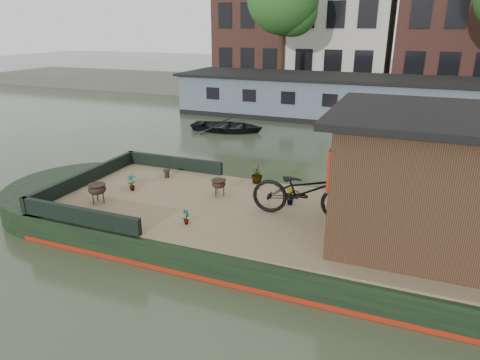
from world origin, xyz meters
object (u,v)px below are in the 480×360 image
at_px(cabin, 440,178).
at_px(bicycle, 304,190).
at_px(brazier_rear, 219,188).
at_px(potted_plant_a, 131,182).
at_px(brazier_front, 98,194).
at_px(dinghy, 228,123).

height_order(cabin, bicycle, cabin).
bearing_deg(brazier_rear, potted_plant_a, -166.95).
distance_m(bicycle, brazier_front, 4.65).
relative_size(bicycle, brazier_front, 4.91).
distance_m(bicycle, brazier_rear, 2.20).
xyz_separation_m(potted_plant_a, brazier_rear, (2.12, 0.49, -0.01)).
relative_size(potted_plant_a, brazier_front, 0.96).
height_order(bicycle, potted_plant_a, bicycle).
height_order(brazier_front, brazier_rear, brazier_front).
height_order(potted_plant_a, dinghy, potted_plant_a).
distance_m(bicycle, potted_plant_a, 4.27).
relative_size(bicycle, potted_plant_a, 5.10).
distance_m(potted_plant_a, brazier_front, 0.96).
bearing_deg(dinghy, potted_plant_a, -176.43).
xyz_separation_m(bicycle, dinghy, (-5.69, 9.12, -0.89)).
xyz_separation_m(cabin, dinghy, (-8.20, 9.26, -1.54)).
xyz_separation_m(potted_plant_a, dinghy, (-1.44, 9.23, -0.53)).
height_order(cabin, dinghy, cabin).
bearing_deg(brazier_front, brazier_rear, 30.69).
distance_m(brazier_front, dinghy, 10.24).
relative_size(bicycle, brazier_rear, 5.47).
xyz_separation_m(bicycle, brazier_rear, (-2.14, 0.37, -0.38)).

